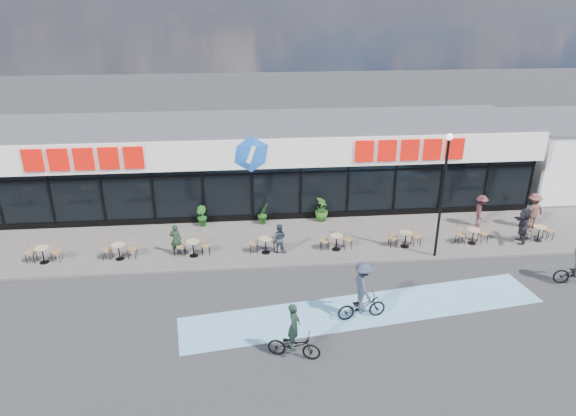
{
  "coord_description": "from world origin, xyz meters",
  "views": [
    {
      "loc": [
        -0.47,
        -17.6,
        11.25
      ],
      "look_at": [
        1.52,
        3.5,
        2.21
      ],
      "focal_mm": 32.0,
      "sensor_mm": 36.0,
      "label": 1
    }
  ],
  "objects_px": {
    "patron_left": "(176,239)",
    "patron_right": "(279,238)",
    "pedestrian_b": "(480,211)",
    "potted_plant_left": "(202,216)",
    "potted_plant_mid": "(263,214)",
    "pedestrian_c": "(533,211)",
    "lamp_post": "(443,187)",
    "pedestrian_a": "(523,225)",
    "potted_plant_right": "(321,209)",
    "cyclist_a": "(362,294)"
  },
  "relations": [
    {
      "from": "patron_left",
      "to": "lamp_post",
      "type": "bearing_deg",
      "value": 175.82
    },
    {
      "from": "patron_left",
      "to": "pedestrian_b",
      "type": "height_order",
      "value": "pedestrian_b"
    },
    {
      "from": "patron_left",
      "to": "potted_plant_left",
      "type": "bearing_deg",
      "value": -105.88
    },
    {
      "from": "potted_plant_left",
      "to": "patron_left",
      "type": "height_order",
      "value": "patron_left"
    },
    {
      "from": "potted_plant_mid",
      "to": "patron_right",
      "type": "relative_size",
      "value": 0.77
    },
    {
      "from": "lamp_post",
      "to": "pedestrian_b",
      "type": "distance_m",
      "value": 5.1
    },
    {
      "from": "potted_plant_left",
      "to": "potted_plant_mid",
      "type": "relative_size",
      "value": 0.97
    },
    {
      "from": "patron_right",
      "to": "pedestrian_b",
      "type": "relative_size",
      "value": 0.84
    },
    {
      "from": "lamp_post",
      "to": "pedestrian_a",
      "type": "xyz_separation_m",
      "value": [
        4.56,
        0.92,
        -2.46
      ]
    },
    {
      "from": "potted_plant_mid",
      "to": "pedestrian_c",
      "type": "bearing_deg",
      "value": -7.53
    },
    {
      "from": "lamp_post",
      "to": "potted_plant_mid",
      "type": "relative_size",
      "value": 5.26
    },
    {
      "from": "cyclist_a",
      "to": "pedestrian_c",
      "type": "bearing_deg",
      "value": 33.17
    },
    {
      "from": "potted_plant_mid",
      "to": "pedestrian_a",
      "type": "relative_size",
      "value": 0.61
    },
    {
      "from": "potted_plant_mid",
      "to": "pedestrian_b",
      "type": "height_order",
      "value": "pedestrian_b"
    },
    {
      "from": "lamp_post",
      "to": "potted_plant_left",
      "type": "bearing_deg",
      "value": 158.38
    },
    {
      "from": "lamp_post",
      "to": "pedestrian_c",
      "type": "relative_size",
      "value": 3.1
    },
    {
      "from": "lamp_post",
      "to": "cyclist_a",
      "type": "height_order",
      "value": "lamp_post"
    },
    {
      "from": "lamp_post",
      "to": "pedestrian_b",
      "type": "relative_size",
      "value": 3.41
    },
    {
      "from": "patron_right",
      "to": "potted_plant_right",
      "type": "bearing_deg",
      "value": -114.16
    },
    {
      "from": "cyclist_a",
      "to": "pedestrian_b",
      "type": "bearing_deg",
      "value": 42.77
    },
    {
      "from": "patron_right",
      "to": "lamp_post",
      "type": "bearing_deg",
      "value": -175.67
    },
    {
      "from": "potted_plant_left",
      "to": "potted_plant_right",
      "type": "bearing_deg",
      "value": 0.83
    },
    {
      "from": "pedestrian_b",
      "to": "potted_plant_left",
      "type": "bearing_deg",
      "value": 109.36
    },
    {
      "from": "potted_plant_left",
      "to": "potted_plant_right",
      "type": "relative_size",
      "value": 0.85
    },
    {
      "from": "patron_left",
      "to": "potted_plant_right",
      "type": "bearing_deg",
      "value": -154.72
    },
    {
      "from": "potted_plant_right",
      "to": "cyclist_a",
      "type": "xyz_separation_m",
      "value": [
        0.17,
        -8.61,
        0.28
      ]
    },
    {
      "from": "pedestrian_b",
      "to": "patron_right",
      "type": "bearing_deg",
      "value": 125.17
    },
    {
      "from": "potted_plant_left",
      "to": "pedestrian_c",
      "type": "xyz_separation_m",
      "value": [
        16.65,
        -1.79,
        0.39
      ]
    },
    {
      "from": "patron_right",
      "to": "potted_plant_left",
      "type": "bearing_deg",
      "value": -28.75
    },
    {
      "from": "potted_plant_mid",
      "to": "pedestrian_c",
      "type": "height_order",
      "value": "pedestrian_c"
    },
    {
      "from": "cyclist_a",
      "to": "potted_plant_mid",
      "type": "bearing_deg",
      "value": 110.72
    },
    {
      "from": "lamp_post",
      "to": "potted_plant_mid",
      "type": "xyz_separation_m",
      "value": [
        -7.59,
        4.25,
        -2.8
      ]
    },
    {
      "from": "patron_right",
      "to": "cyclist_a",
      "type": "xyz_separation_m",
      "value": [
        2.65,
        -5.27,
        0.2
      ]
    },
    {
      "from": "patron_right",
      "to": "pedestrian_b",
      "type": "xyz_separation_m",
      "value": [
        10.39,
        1.89,
        0.13
      ]
    },
    {
      "from": "potted_plant_mid",
      "to": "patron_left",
      "type": "relative_size",
      "value": 0.73
    },
    {
      "from": "patron_left",
      "to": "patron_right",
      "type": "height_order",
      "value": "patron_left"
    },
    {
      "from": "potted_plant_left",
      "to": "patron_right",
      "type": "bearing_deg",
      "value": -41.23
    },
    {
      "from": "patron_left",
      "to": "pedestrian_a",
      "type": "xyz_separation_m",
      "value": [
        16.26,
        -0.34,
        0.15
      ]
    },
    {
      "from": "potted_plant_right",
      "to": "potted_plant_left",
      "type": "bearing_deg",
      "value": -179.17
    },
    {
      "from": "lamp_post",
      "to": "patron_left",
      "type": "height_order",
      "value": "lamp_post"
    },
    {
      "from": "potted_plant_right",
      "to": "potted_plant_mid",
      "type": "bearing_deg",
      "value": -178.18
    },
    {
      "from": "patron_left",
      "to": "pedestrian_c",
      "type": "distance_m",
      "value": 17.65
    },
    {
      "from": "potted_plant_mid",
      "to": "cyclist_a",
      "type": "distance_m",
      "value": 9.1
    },
    {
      "from": "patron_left",
      "to": "patron_right",
      "type": "xyz_separation_m",
      "value": [
        4.67,
        -0.26,
        -0.03
      ]
    },
    {
      "from": "potted_plant_right",
      "to": "pedestrian_b",
      "type": "xyz_separation_m",
      "value": [
        7.91,
        -1.45,
        0.21
      ]
    },
    {
      "from": "potted_plant_left",
      "to": "potted_plant_mid",
      "type": "bearing_deg",
      "value": -0.14
    },
    {
      "from": "potted_plant_mid",
      "to": "patron_right",
      "type": "height_order",
      "value": "patron_right"
    },
    {
      "from": "pedestrian_a",
      "to": "cyclist_a",
      "type": "distance_m",
      "value": 10.33
    },
    {
      "from": "pedestrian_b",
      "to": "cyclist_a",
      "type": "height_order",
      "value": "cyclist_a"
    },
    {
      "from": "lamp_post",
      "to": "patron_right",
      "type": "xyz_separation_m",
      "value": [
        -7.03,
        1.01,
        -2.64
      ]
    }
  ]
}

